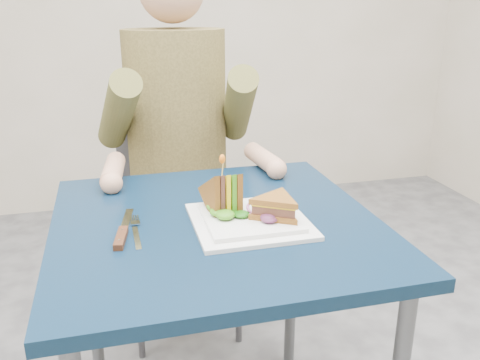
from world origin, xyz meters
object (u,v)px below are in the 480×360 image
object	(u,v)px
table	(216,250)
sandwich_upright	(223,197)
plate	(250,220)
fork	(136,232)
diner	(176,96)
sandwich_flat	(276,207)
knife	(122,234)
chair	(176,189)

from	to	relation	value
table	sandwich_upright	world-z (taller)	sandwich_upright
table	plate	bearing A→B (deg)	-29.11
sandwich_upright	plate	bearing A→B (deg)	-40.31
plate	fork	xyz separation A→B (m)	(-0.26, 0.01, -0.01)
diner	sandwich_flat	xyz separation A→B (m)	(0.13, -0.69, -0.14)
diner	knife	distance (m)	0.72
table	diner	size ratio (longest dim) A/B	1.01
table	sandwich_upright	distance (m)	0.13
chair	sandwich_upright	xyz separation A→B (m)	(0.02, -0.73, 0.24)
sandwich_upright	knife	size ratio (longest dim) A/B	0.68
chair	fork	xyz separation A→B (m)	(-0.19, -0.76, 0.19)
diner	fork	bearing A→B (deg)	-105.97
chair	sandwich_flat	world-z (taller)	chair
chair	fork	bearing A→B (deg)	-103.72
chair	sandwich_upright	bearing A→B (deg)	-88.58
diner	plate	size ratio (longest dim) A/B	2.87
fork	knife	distance (m)	0.03
plate	fork	world-z (taller)	plate
sandwich_upright	fork	distance (m)	0.21
diner	plate	bearing A→B (deg)	-83.86
chair	sandwich_upright	size ratio (longest dim) A/B	6.14
sandwich_flat	fork	world-z (taller)	sandwich_flat
diner	knife	world-z (taller)	diner
knife	plate	bearing A→B (deg)	-0.21
table	plate	size ratio (longest dim) A/B	2.88
plate	fork	size ratio (longest dim) A/B	1.45
sandwich_flat	sandwich_upright	size ratio (longest dim) A/B	1.18
sandwich_flat	sandwich_upright	world-z (taller)	sandwich_upright
chair	fork	distance (m)	0.81
table	sandwich_flat	world-z (taller)	sandwich_flat
table	chair	world-z (taller)	chair
sandwich_flat	sandwich_upright	distance (m)	0.13
diner	fork	xyz separation A→B (m)	(-0.19, -0.65, -0.18)
fork	diner	bearing A→B (deg)	74.03
sandwich_flat	sandwich_upright	xyz separation A→B (m)	(-0.11, 0.07, 0.01)
diner	fork	distance (m)	0.70
plate	fork	bearing A→B (deg)	177.67
plate	sandwich_flat	world-z (taller)	sandwich_flat
plate	sandwich_upright	bearing A→B (deg)	139.69
sandwich_flat	plate	bearing A→B (deg)	155.56
sandwich_flat	knife	size ratio (longest dim) A/B	0.80
chair	diner	world-z (taller)	diner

